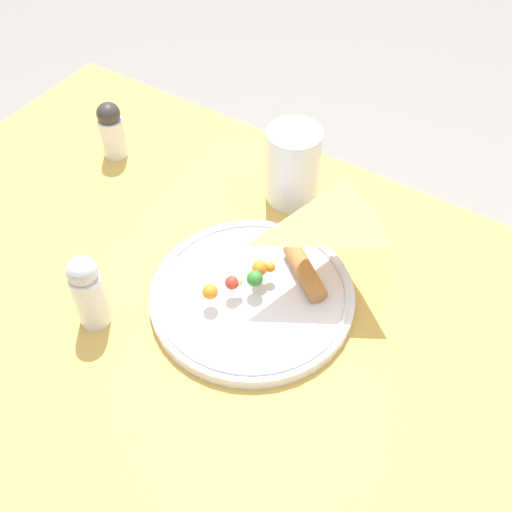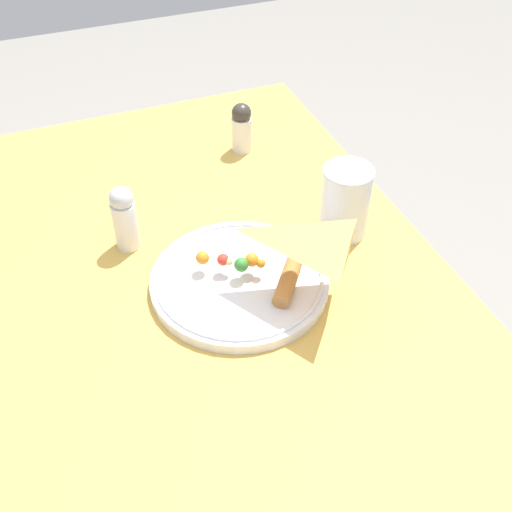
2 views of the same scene
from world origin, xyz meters
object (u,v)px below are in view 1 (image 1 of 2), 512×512
Objects in this scene: milk_glass at (293,168)px; pepper_shaker at (112,130)px; plate_pizza at (253,293)px; salt_shaker at (88,291)px; dining_table at (300,398)px.

milk_glass is 0.29m from pepper_shaker.
pepper_shaker is (-0.28, -0.06, -0.01)m from milk_glass.
plate_pizza is 2.37× the size of salt_shaker.
dining_table is 11.96× the size of salt_shaker.
milk_glass is 0.33m from salt_shaker.
plate_pizza is 0.20m from salt_shaker.
dining_table is 0.31m from salt_shaker.
pepper_shaker is at bearing -167.00° from milk_glass.
milk_glass is at bearing 106.51° from plate_pizza.
pepper_shaker is (-0.19, 0.26, -0.01)m from salt_shaker.
plate_pizza is 0.36m from pepper_shaker.
dining_table is at bearing 22.63° from salt_shaker.
plate_pizza is 2.74× the size of pepper_shaker.
salt_shaker is 1.15× the size of pepper_shaker.
pepper_shaker reaches higher than plate_pizza.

